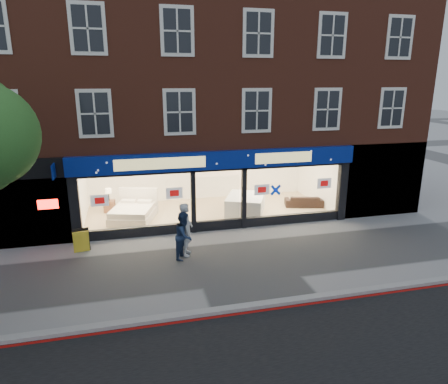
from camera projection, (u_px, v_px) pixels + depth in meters
name	position (u px, v px, depth m)	size (l,w,h in m)	color
ground	(239.00, 261.00, 13.60)	(120.00, 120.00, 0.00)	gray
kerb_line	(271.00, 309.00, 10.71)	(60.00, 0.10, 0.01)	#8C0A07
kerb_stone	(269.00, 304.00, 10.88)	(60.00, 0.25, 0.12)	gray
showroom_floor	(208.00, 212.00, 18.50)	(11.00, 4.50, 0.10)	tan
building	(199.00, 64.00, 18.28)	(19.00, 8.26, 10.30)	brown
display_bed	(133.00, 212.00, 17.29)	(2.25, 2.49, 1.17)	silver
bedside_table	(110.00, 206.00, 18.27)	(0.45, 0.45, 0.55)	brown
mattress_stack	(245.00, 204.00, 18.15)	(2.29, 2.50, 0.79)	silver
sofa	(304.00, 201.00, 19.10)	(1.80, 0.70, 0.52)	black
a_board	(81.00, 241.00, 14.22)	(0.55, 0.35, 0.84)	yellow
pedestrian_grey	(186.00, 229.00, 13.86)	(0.69, 0.45, 1.89)	#B9BDC1
pedestrian_blue	(184.00, 235.00, 13.61)	(0.81, 0.63, 1.67)	#192846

